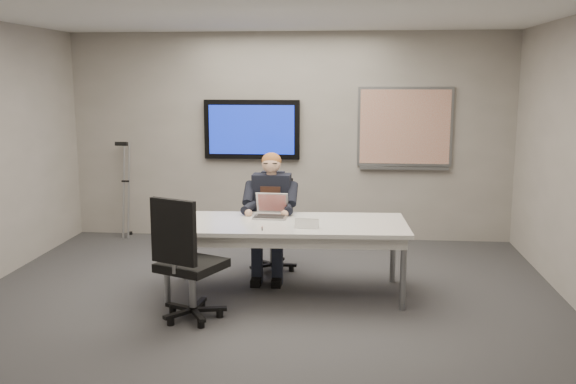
# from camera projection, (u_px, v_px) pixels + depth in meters

# --- Properties ---
(floor) EXTENTS (6.00, 6.00, 0.02)m
(floor) POSITION_uv_depth(u_px,v_px,m) (259.00, 315.00, 6.01)
(floor) COLOR #38383B
(floor) RESTS_ON ground
(ceiling) EXTENTS (6.00, 6.00, 0.02)m
(ceiling) POSITION_uv_depth(u_px,v_px,m) (256.00, 6.00, 5.52)
(ceiling) COLOR white
(ceiling) RESTS_ON wall_back
(wall_back) EXTENTS (6.00, 0.02, 2.80)m
(wall_back) POSITION_uv_depth(u_px,v_px,m) (289.00, 137.00, 8.71)
(wall_back) COLOR gray
(wall_back) RESTS_ON ground
(wall_front) EXTENTS (6.00, 0.02, 2.80)m
(wall_front) POSITION_uv_depth(u_px,v_px,m) (160.00, 259.00, 2.83)
(wall_front) COLOR gray
(wall_front) RESTS_ON ground
(conference_table) EXTENTS (2.48, 1.13, 0.75)m
(conference_table) POSITION_uv_depth(u_px,v_px,m) (286.00, 230.00, 6.50)
(conference_table) COLOR silver
(conference_table) RESTS_ON ground
(tv_display) EXTENTS (1.30, 0.09, 0.80)m
(tv_display) POSITION_uv_depth(u_px,v_px,m) (252.00, 130.00, 8.68)
(tv_display) COLOR black
(tv_display) RESTS_ON wall_back
(whiteboard) EXTENTS (1.25, 0.08, 1.10)m
(whiteboard) POSITION_uv_depth(u_px,v_px,m) (405.00, 128.00, 8.51)
(whiteboard) COLOR gray
(whiteboard) RESTS_ON wall_back
(office_chair_far) EXTENTS (0.51, 0.51, 1.05)m
(office_chair_far) POSITION_uv_depth(u_px,v_px,m) (273.00, 242.00, 7.37)
(office_chair_far) COLOR black
(office_chair_far) RESTS_ON ground
(office_chair_near) EXTENTS (0.73, 0.73, 1.16)m
(office_chair_near) POSITION_uv_depth(u_px,v_px,m) (189.00, 282.00, 5.81)
(office_chair_near) COLOR black
(office_chair_near) RESTS_ON ground
(seated_person) EXTENTS (0.43, 0.73, 1.37)m
(seated_person) POSITION_uv_depth(u_px,v_px,m) (270.00, 228.00, 7.08)
(seated_person) COLOR #1E2333
(seated_person) RESTS_ON office_chair_far
(crutch) EXTENTS (0.26, 0.54, 1.40)m
(crutch) POSITION_uv_depth(u_px,v_px,m) (126.00, 188.00, 8.86)
(crutch) COLOR #9B9DA2
(crutch) RESTS_ON ground
(laptop) EXTENTS (0.36, 0.34, 0.24)m
(laptop) POSITION_uv_depth(u_px,v_px,m) (271.00, 211.00, 6.74)
(laptop) COLOR #A5A5A7
(laptop) RESTS_ON conference_table
(name_tent) EXTENTS (0.24, 0.09, 0.09)m
(name_tent) POSITION_uv_depth(u_px,v_px,m) (307.00, 223.00, 6.24)
(name_tent) COLOR white
(name_tent) RESTS_ON conference_table
(pen) EXTENTS (0.03, 0.14, 0.01)m
(pen) POSITION_uv_depth(u_px,v_px,m) (262.00, 228.00, 6.19)
(pen) COLOR black
(pen) RESTS_ON conference_table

